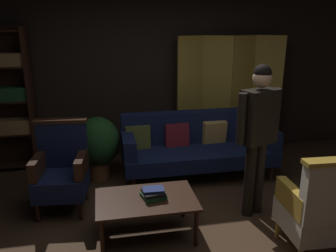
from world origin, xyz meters
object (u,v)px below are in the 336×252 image
Objects in this scene: armchair_gilt_accent at (319,208)px; standing_figure at (258,128)px; book_black_cloth at (153,192)px; coffee_table at (146,202)px; book_navy_cloth at (153,190)px; bookshelf at (0,99)px; armchair_wing_left at (62,169)px; potted_plant at (98,144)px; velvet_couch at (197,144)px; folding_screen at (229,94)px; book_green_cloth at (153,196)px.

standing_figure reaches higher than armchair_gilt_accent.
armchair_gilt_accent reaches higher than book_black_cloth.
book_navy_cloth is (0.07, -0.00, 0.14)m from coffee_table.
bookshelf reaches higher than armchair_wing_left.
potted_plant is (-1.71, 1.26, -0.51)m from standing_figure.
armchair_wing_left is at bearing -161.37° from velvet_couch.
book_navy_cloth is (-1.55, -2.07, -0.47)m from folding_screen.
armchair_gilt_accent is at bearing -92.46° from folding_screen.
coffee_table is 0.10m from book_green_cloth.
book_navy_cloth reaches higher than book_green_cloth.
folding_screen is at bearing 53.18° from book_green_cloth.
folding_screen is 1.91m from standing_figure.
bookshelf is 2.86m from book_green_cloth.
folding_screen is at bearing 78.50° from standing_figure.
folding_screen is 2.23m from potted_plant.
book_navy_cloth is (0.00, 0.00, 0.07)m from book_green_cloth.
velvet_couch is 1.32m from standing_figure.
book_navy_cloth is (-1.44, 0.61, 0.02)m from armchair_gilt_accent.
book_black_cloth is (1.87, -2.08, -0.58)m from bookshelf.
book_navy_cloth is (0.00, 0.00, 0.03)m from book_black_cloth.
armchair_wing_left is 2.26m from standing_figure.
standing_figure is at bearing -101.50° from folding_screen.
potted_plant is at bearing 133.74° from armchair_gilt_accent.
potted_plant reaches higher than coffee_table.
folding_screen is at bearing 45.48° from velvet_couch.
book_navy_cloth is at bearing 157.07° from armchair_gilt_accent.
book_green_cloth is at bearing 157.07° from armchair_gilt_accent.
bookshelf is 2.05× the size of coffee_table.
book_black_cloth is (-1.17, -0.20, -0.54)m from standing_figure.
folding_screen is 1.90× the size of coffee_table.
bookshelf reaches higher than standing_figure.
bookshelf is at bearing 124.29° from armchair_wing_left.
velvet_couch is (2.70, -0.74, -0.60)m from bookshelf.
bookshelf is (-3.42, 0.01, 0.07)m from folding_screen.
velvet_couch is at bearing -134.52° from folding_screen.
book_black_cloth is at bearing -170.40° from standing_figure.
armchair_wing_left is 4.70× the size of book_green_cloth.
potted_plant is (-0.46, 1.45, 0.14)m from coffee_table.
standing_figure is 1.32m from book_green_cloth.
coffee_table is at bearing 178.13° from book_black_cloth.
armchair_gilt_accent is at bearing -39.15° from bookshelf.
armchair_wing_left reaches higher than coffee_table.
bookshelf reaches higher than potted_plant.
standing_figure reaches higher than armchair_wing_left.
book_navy_cloth is at bearing -37.88° from armchair_wing_left.
potted_plant is at bearing 107.72° from coffee_table.
armchair_gilt_accent is 4.70× the size of book_green_cloth.
bookshelf is 9.82× the size of book_navy_cloth.
armchair_wing_left is 0.61× the size of standing_figure.
armchair_gilt_accent is at bearing -29.45° from armchair_wing_left.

